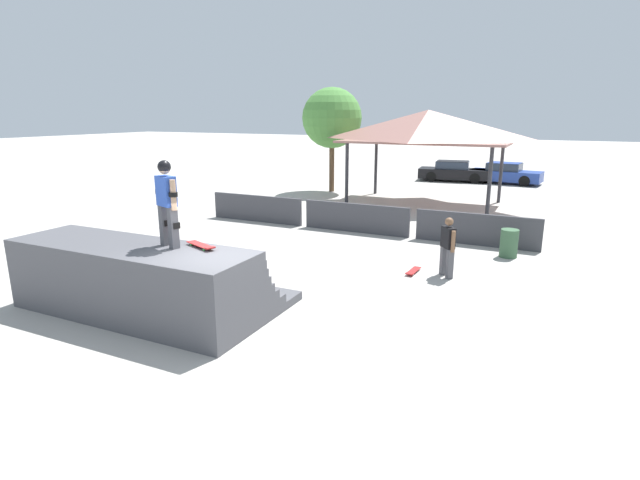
{
  "coord_description": "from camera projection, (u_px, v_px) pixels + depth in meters",
  "views": [
    {
      "loc": [
        5.64,
        -7.64,
        4.24
      ],
      "look_at": [
        -0.09,
        4.25,
        0.85
      ],
      "focal_mm": 28.0,
      "sensor_mm": 36.0,
      "label": 1
    }
  ],
  "objects": [
    {
      "name": "ground_plane",
      "position": [
        233.0,
        328.0,
        10.09
      ],
      "size": [
        160.0,
        160.0,
        0.0
      ],
      "primitive_type": "plane",
      "color": "#ADA8A0"
    },
    {
      "name": "quarter_pipe_ramp",
      "position": [
        142.0,
        281.0,
        10.84
      ],
      "size": [
        5.63,
        3.23,
        1.55
      ],
      "color": "#4C4C51",
      "rests_on": "ground"
    },
    {
      "name": "skater_on_deck",
      "position": [
        167.0,
        198.0,
        10.03
      ],
      "size": [
        0.76,
        0.41,
        1.77
      ],
      "rotation": [
        0.0,
        0.0,
        -0.35
      ],
      "color": "#4C4C51",
      "rests_on": "quarter_pipe_ramp"
    },
    {
      "name": "skateboard_on_deck",
      "position": [
        201.0,
        245.0,
        10.16
      ],
      "size": [
        0.86,
        0.5,
        0.09
      ],
      "rotation": [
        0.0,
        0.0,
        -0.38
      ],
      "color": "green",
      "rests_on": "quarter_pipe_ramp"
    },
    {
      "name": "bystander_walking",
      "position": [
        448.0,
        244.0,
        13.06
      ],
      "size": [
        0.49,
        0.56,
        1.6
      ],
      "rotation": [
        0.0,
        0.0,
        2.27
      ],
      "color": "#4C4C51",
      "rests_on": "ground"
    },
    {
      "name": "skateboard_on_ground",
      "position": [
        413.0,
        271.0,
        13.54
      ],
      "size": [
        0.24,
        0.81,
        0.09
      ],
      "rotation": [
        0.0,
        0.0,
        4.66
      ],
      "color": "silver",
      "rests_on": "ground"
    },
    {
      "name": "barrier_fence",
      "position": [
        356.0,
        218.0,
        18.08
      ],
      "size": [
        12.49,
        0.12,
        1.05
      ],
      "color": "#3D3D42",
      "rests_on": "ground"
    },
    {
      "name": "pavilion_shelter",
      "position": [
        428.0,
        126.0,
        22.89
      ],
      "size": [
        7.43,
        4.7,
        4.36
      ],
      "color": "#2D2D33",
      "rests_on": "ground"
    },
    {
      "name": "tree_beside_pavilion",
      "position": [
        332.0,
        118.0,
        26.63
      ],
      "size": [
        3.2,
        3.2,
        5.55
      ],
      "color": "brown",
      "rests_on": "ground"
    },
    {
      "name": "trash_bin",
      "position": [
        509.0,
        243.0,
        14.97
      ],
      "size": [
        0.52,
        0.52,
        0.85
      ],
      "primitive_type": "cylinder",
      "color": "#385B3D",
      "rests_on": "ground"
    },
    {
      "name": "parked_car_black",
      "position": [
        454.0,
        172.0,
        31.57
      ],
      "size": [
        4.47,
        2.19,
        1.27
      ],
      "rotation": [
        0.0,
        0.0,
        0.12
      ],
      "color": "black",
      "rests_on": "ground"
    },
    {
      "name": "parked_car_blue",
      "position": [
        505.0,
        174.0,
        30.52
      ],
      "size": [
        4.31,
        2.13,
        1.27
      ],
      "rotation": [
        0.0,
        0.0,
        -0.12
      ],
      "color": "navy",
      "rests_on": "ground"
    }
  ]
}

